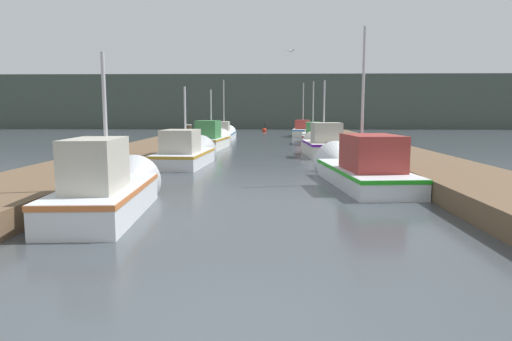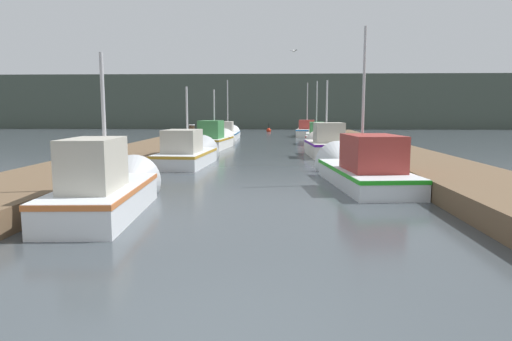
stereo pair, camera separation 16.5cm
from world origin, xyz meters
name	(u,v)px [view 2 (the right image)]	position (x,y,z in m)	size (l,w,h in m)	color
dock_left	(140,154)	(-5.51, 16.00, 0.25)	(2.83, 40.00, 0.50)	brown
dock_right	(392,155)	(5.51, 16.00, 0.25)	(2.83, 40.00, 0.50)	brown
distant_shore_ridge	(272,103)	(0.00, 57.38, 3.17)	(120.00, 16.00, 6.34)	#424C42
fishing_boat_0	(108,188)	(-3.10, 5.58, 0.50)	(1.72, 4.69, 3.69)	silver
fishing_boat_1	(359,167)	(2.93, 9.68, 0.47)	(2.24, 5.95, 5.03)	silver
fishing_boat_2	(189,153)	(-3.01, 14.17, 0.45)	(1.95, 4.82, 3.57)	silver
fishing_boat_3	(326,145)	(2.86, 18.11, 0.51)	(1.89, 4.41, 4.00)	silver
fishing_boat_4	(215,139)	(-3.02, 22.40, 0.50)	(1.99, 5.10, 3.75)	silver
fishing_boat_5	(316,136)	(3.19, 26.72, 0.45)	(1.80, 6.11, 4.39)	silver
fishing_boat_6	(228,134)	(-3.13, 31.04, 0.38)	(1.58, 6.31, 4.86)	silver
fishing_boat_7	(307,131)	(3.15, 35.02, 0.45)	(2.09, 5.63, 4.84)	silver
mooring_piling_0	(213,133)	(-4.07, 29.16, 0.56)	(0.34, 0.34, 1.10)	#473523
mooring_piling_1	(394,157)	(4.33, 11.16, 0.62)	(0.29, 0.29, 1.22)	#473523
mooring_piling_2	(192,137)	(-4.04, 20.61, 0.70)	(0.34, 0.34, 1.40)	#473523
channel_buoy	(269,130)	(-0.20, 42.89, 0.14)	(0.47, 0.47, 0.97)	red
seagull_lead	(294,51)	(1.52, 23.72, 5.63)	(0.48, 0.47, 0.12)	white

